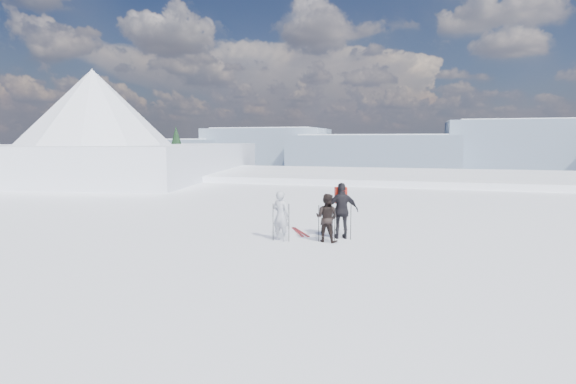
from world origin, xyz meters
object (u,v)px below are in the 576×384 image
skier_dark (327,218)px  skis_loose (299,232)px  skier_grey (281,216)px  skier_pack (342,211)px

skier_dark → skis_loose: size_ratio=1.06×
skier_grey → skier_dark: bearing=-154.3°
skier_dark → skier_pack: 0.79m
skier_pack → skis_loose: bearing=-39.5°
skis_loose → skier_grey: bearing=-100.4°
skier_grey → skier_dark: size_ratio=1.05×
skier_dark → skis_loose: (-1.28, 1.25, -0.81)m
skier_grey → skis_loose: (0.27, 1.49, -0.85)m
skier_grey → skier_dark: skier_grey is taller
skier_pack → skis_loose: 2.04m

